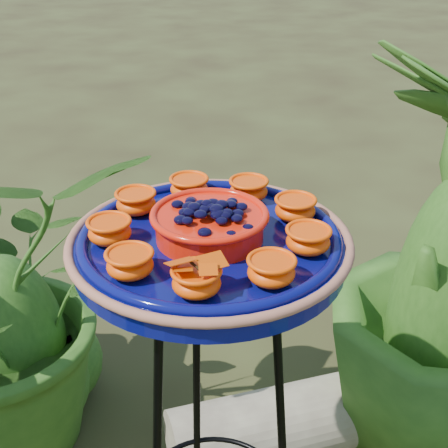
# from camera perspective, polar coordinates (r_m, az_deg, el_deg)

# --- Properties ---
(tripod_stand) EXTENTS (0.36, 0.36, 0.82)m
(tripod_stand) POSITION_cam_1_polar(r_m,az_deg,el_deg) (1.17, -1.12, -17.03)
(tripod_stand) COLOR black
(tripod_stand) RESTS_ON ground
(feeder_dish) EXTENTS (0.51, 0.51, 0.10)m
(feeder_dish) POSITION_cam_1_polar(r_m,az_deg,el_deg) (0.95, -1.32, -1.41)
(feeder_dish) COLOR #06094F
(feeder_dish) RESTS_ON tripod_stand
(driftwood_log) EXTENTS (0.63, 0.37, 0.20)m
(driftwood_log) POSITION_cam_1_polar(r_m,az_deg,el_deg) (1.71, 5.55, -17.75)
(driftwood_log) COLOR tan
(driftwood_log) RESTS_ON ground
(shrub_back_left) EXTENTS (1.00, 0.96, 0.87)m
(shrub_back_left) POSITION_cam_1_polar(r_m,az_deg,el_deg) (1.65, -19.67, -6.46)
(shrub_back_left) COLOR #254D14
(shrub_back_left) RESTS_ON ground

